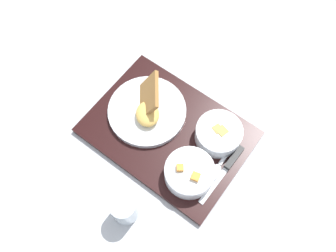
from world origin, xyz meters
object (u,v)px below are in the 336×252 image
Objects in this scene: glass_water at (125,209)px; knife at (230,163)px; spoon at (219,166)px; bowl_soup at (219,133)px; bowl_salad at (190,172)px; plate_main at (147,110)px.

knife is at bearing -122.71° from glass_water.
bowl_soup is at bearing -145.18° from spoon.
spoon is 1.77× the size of glass_water.
glass_water is at bearing 62.49° from bowl_salad.
knife is (-0.06, 0.05, -0.02)m from bowl_soup.
bowl_salad is at bearing -35.82° from knife.
glass_water is at bearing 72.38° from bowl_soup.
bowl_soup is 1.32× the size of glass_water.
plate_main is 0.25m from knife.
plate_main is (0.18, -0.09, -0.01)m from bowl_salad.
plate_main reaches higher than knife.
bowl_soup is 0.20m from plate_main.
plate_main is at bearing -93.83° from spoon.
bowl_soup is at bearing -122.10° from knife.
bowl_soup is at bearing -169.24° from plate_main.
plate_main reaches higher than bowl_soup.
bowl_salad is 0.68× the size of knife.
glass_water is (0.15, 0.23, 0.02)m from knife.
plate_main is 1.16× the size of knife.
glass_water is (0.09, 0.28, -0.00)m from bowl_soup.
bowl_salad reaches higher than bowl_soup.
plate_main reaches higher than bowl_salad.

